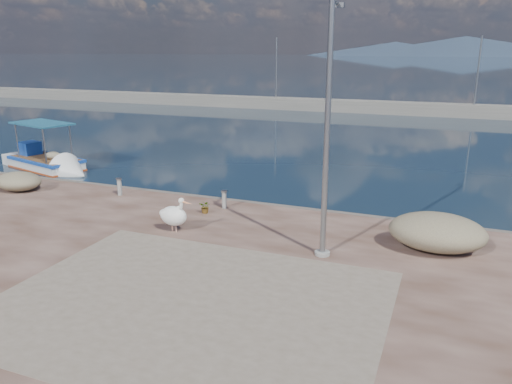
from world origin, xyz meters
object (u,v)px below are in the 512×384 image
Objects in this scene: pelican at (174,215)px; bollard_near at (224,199)px; lamp_post at (327,142)px; boat_left at (46,164)px.

bollard_near is (0.44, 2.87, -0.19)m from pelican.
bollard_near is at bearing 146.96° from lamp_post.
boat_left is 13.46m from bollard_near.
boat_left is at bearing 157.25° from lamp_post.
lamp_post reaches higher than pelican.
boat_left is 14.26m from pelican.
boat_left is at bearing 161.36° from bollard_near.
boat_left is 9.22× the size of bollard_near.
boat_left is at bearing 154.81° from pelican.
lamp_post is at bearing -7.67° from boat_left.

